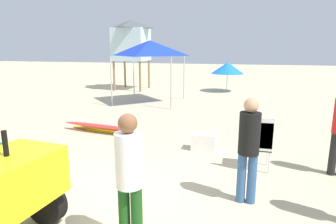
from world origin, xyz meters
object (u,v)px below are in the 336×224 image
at_px(stacked_plastic_chairs, 259,139).
at_px(beach_umbrella_left, 228,68).
at_px(cooler_box, 204,142).
at_px(popup_canopy, 150,48).
at_px(lifeguard_tower, 131,40).
at_px(surfboard_pile, 104,128).
at_px(lifeguard_near_center, 129,174).
at_px(lifeguard_near_left, 249,144).

bearing_deg(stacked_plastic_chairs, beach_umbrella_left, 96.62).
distance_m(stacked_plastic_chairs, cooler_box, 1.57).
height_order(popup_canopy, lifeguard_tower, lifeguard_tower).
distance_m(surfboard_pile, popup_canopy, 5.39).
bearing_deg(surfboard_pile, stacked_plastic_chairs, -21.24).
height_order(lifeguard_tower, cooler_box, lifeguard_tower).
bearing_deg(lifeguard_near_center, lifeguard_tower, 111.39).
height_order(stacked_plastic_chairs, lifeguard_tower, lifeguard_tower).
bearing_deg(popup_canopy, beach_umbrella_left, 53.04).
height_order(lifeguard_near_left, beach_umbrella_left, lifeguard_near_left).
bearing_deg(lifeguard_tower, stacked_plastic_chairs, -56.80).
relative_size(popup_canopy, beach_umbrella_left, 1.51).
distance_m(lifeguard_near_center, beach_umbrella_left, 13.49).
height_order(surfboard_pile, cooler_box, cooler_box).
bearing_deg(lifeguard_near_center, beach_umbrella_left, 88.52).
relative_size(surfboard_pile, cooler_box, 4.48).
xyz_separation_m(lifeguard_near_center, cooler_box, (0.39, 3.70, -0.77)).
bearing_deg(stacked_plastic_chairs, surfboard_pile, 158.76).
distance_m(surfboard_pile, lifeguard_tower, 9.34).
xyz_separation_m(surfboard_pile, beach_umbrella_left, (2.96, 9.05, 1.19)).
xyz_separation_m(lifeguard_near_center, beach_umbrella_left, (0.35, 13.48, 0.34)).
bearing_deg(lifeguard_tower, popup_canopy, -57.89).
xyz_separation_m(surfboard_pile, cooler_box, (3.00, -0.73, 0.08)).
bearing_deg(surfboard_pile, beach_umbrella_left, 71.89).
distance_m(stacked_plastic_chairs, lifeguard_near_center, 3.23).
height_order(lifeguard_near_left, popup_canopy, popup_canopy).
bearing_deg(beach_umbrella_left, popup_canopy, -126.96).
bearing_deg(stacked_plastic_chairs, lifeguard_near_center, -119.64).
relative_size(lifeguard_near_center, lifeguard_tower, 0.43).
height_order(popup_canopy, cooler_box, popup_canopy).
height_order(lifeguard_near_center, lifeguard_tower, lifeguard_tower).
bearing_deg(lifeguard_near_center, popup_canopy, 106.61).
xyz_separation_m(lifeguard_near_left, beach_umbrella_left, (-1.01, 12.02, 0.34)).
bearing_deg(surfboard_pile, lifeguard_near_left, -36.72).
relative_size(lifeguard_tower, beach_umbrella_left, 2.19).
xyz_separation_m(lifeguard_near_left, cooler_box, (-0.97, 2.23, -0.77)).
height_order(beach_umbrella_left, cooler_box, beach_umbrella_left).
height_order(lifeguard_tower, beach_umbrella_left, lifeguard_tower).
relative_size(stacked_plastic_chairs, lifeguard_tower, 0.28).
xyz_separation_m(surfboard_pile, popup_canopy, (-0.17, 4.89, 2.26)).
height_order(stacked_plastic_chairs, lifeguard_near_left, lifeguard_near_left).
bearing_deg(cooler_box, beach_umbrella_left, 90.22).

